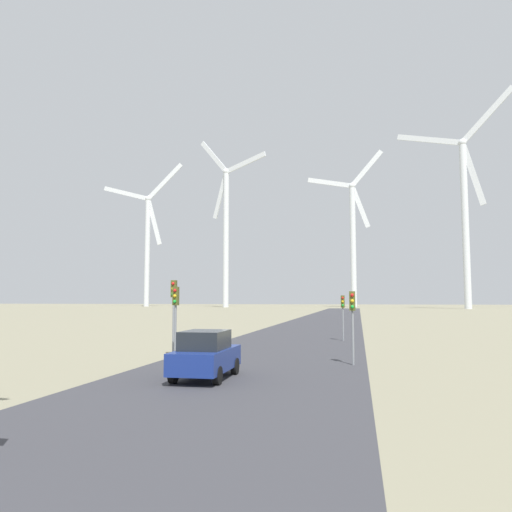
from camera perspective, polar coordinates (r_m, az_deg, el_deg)
name	(u,v)px	position (r m, az deg, el deg)	size (l,w,h in m)	color
road_surface	(310,330)	(49.32, 6.22, -8.45)	(10.00, 240.00, 0.01)	#38383D
traffic_light_post_near_left	(176,307)	(24.78, -9.18, -5.73)	(0.28, 0.34, 3.63)	gray
traffic_light_post_near_right	(352,311)	(23.74, 10.96, -6.16)	(0.28, 0.34, 3.40)	gray
traffic_light_post_mid_left	(174,301)	(26.75, -9.39, -5.06)	(0.28, 0.34, 4.03)	gray
traffic_light_post_mid_right	(343,307)	(37.27, 9.89, -5.81)	(0.28, 0.33, 3.31)	gray
car_approaching	(206,355)	(19.54, -5.77, -11.15)	(1.88, 4.11, 1.83)	navy
wind_turbine_far_left	(148,239)	(216.92, -12.30, 1.90)	(35.01, 2.91, 61.09)	silver
wind_turbine_left	(226,225)	(192.07, -3.44, 3.60)	(29.21, 13.32, 66.74)	silver
wind_turbine_center	(353,233)	(197.31, 11.02, 2.62)	(29.43, 2.60, 61.14)	silver
wind_turbine_right	(465,206)	(172.68, 22.74, 5.27)	(34.60, 13.62, 69.08)	silver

